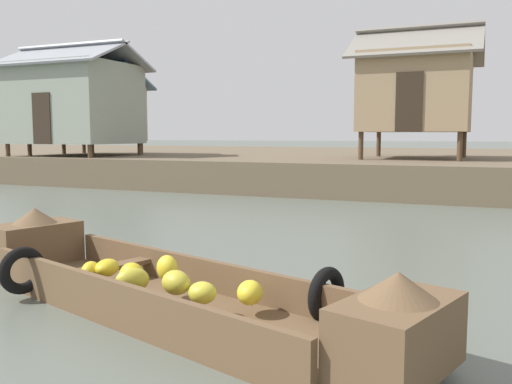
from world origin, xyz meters
name	(u,v)px	position (x,y,z in m)	size (l,w,h in m)	color
ground_plane	(251,226)	(0.00, 10.00, 0.00)	(300.00, 300.00, 0.00)	#596056
riverbank_strip	(383,164)	(0.00, 24.73, 0.49)	(160.00, 20.00, 0.99)	brown
banana_boat	(162,286)	(1.27, 4.81, 0.28)	(5.73, 2.72, 0.84)	brown
stilt_house_left	(86,110)	(-10.58, 17.85, 2.78)	(4.09, 3.97, 3.73)	#4C3826
stilt_house_mid_left	(74,102)	(-10.26, 16.79, 3.01)	(4.90, 3.80, 4.19)	#4C3826
stilt_house_mid_right	(416,91)	(1.97, 19.28, 3.23)	(4.08, 3.99, 4.36)	#4C3826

